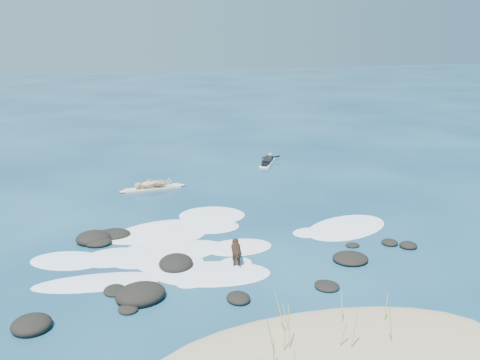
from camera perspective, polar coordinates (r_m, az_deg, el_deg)
name	(u,v)px	position (r m, az deg, el deg)	size (l,w,h in m)	color
ground	(237,234)	(20.01, -0.34, -5.79)	(160.00, 160.00, 0.00)	#0A2642
dune_grass	(313,333)	(12.96, 7.83, -15.89)	(4.07, 2.02, 1.23)	#96A54F
reef_rocks	(161,266)	(17.41, -8.44, -9.06)	(13.24, 7.20, 0.55)	black
breaking_foam	(195,245)	(19.05, -4.80, -6.98)	(13.83, 7.99, 0.12)	white
standing_surfer_rig	(152,175)	(25.58, -9.35, 0.56)	(3.19, 0.83, 1.81)	beige
paddling_surfer_rig	(268,161)	(30.26, 2.99, 2.04)	(1.71, 2.36, 0.44)	white
dog	(236,249)	(17.42, -0.42, -7.42)	(0.45, 1.18, 0.76)	black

